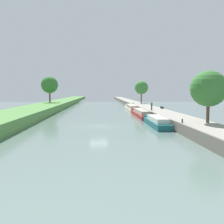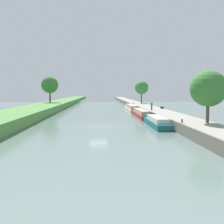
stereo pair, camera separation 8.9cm
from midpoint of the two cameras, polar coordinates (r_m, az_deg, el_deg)
name	(u,v)px [view 1 (the left image)]	position (r m, az deg, el deg)	size (l,w,h in m)	color
ground_plane	(99,126)	(35.50, -3.11, -3.18)	(160.00, 160.00, 0.00)	slate
left_grassy_bank	(1,121)	(37.93, -23.75, -1.84)	(7.73, 260.00, 1.61)	#518442
right_towpath	(180,121)	(37.20, 15.13, -2.05)	(4.27, 260.00, 1.19)	gray
stone_quay	(165,121)	(36.57, 11.75, -2.06)	(0.25, 260.00, 1.24)	#6B665B
narrowboat_teal	(156,122)	(36.34, 9.78, -2.15)	(1.97, 10.77, 1.94)	#195B60
narrowboat_red	(140,113)	(49.81, 6.30, -0.27)	(1.86, 15.45, 1.94)	maroon
narrowboat_cream	(131,108)	(65.58, 4.19, 0.95)	(1.92, 16.54, 2.07)	beige
tree_rightbank_near	(209,89)	(31.19, 20.89, 4.92)	(4.17, 4.17, 6.06)	brown
tree_rightbank_midnear	(141,88)	(77.93, 6.61, 5.49)	(4.10, 4.10, 6.84)	#4C3828
tree_leftbank_downstream	(50,85)	(76.17, -13.94, 5.96)	(4.88, 4.88, 7.57)	#4C3828
person_walking	(152,106)	(49.50, 8.89, 1.41)	(0.34, 0.34, 1.66)	#282D42
mooring_bollard_near	(182,121)	(30.56, 15.50, -1.95)	(0.16, 0.16, 0.45)	black
mooring_bollard_far	(133,103)	(73.59, 4.75, 2.00)	(0.16, 0.16, 0.45)	black
park_bench	(162,107)	(54.53, 11.16, 1.12)	(0.44, 1.50, 0.47)	#333338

